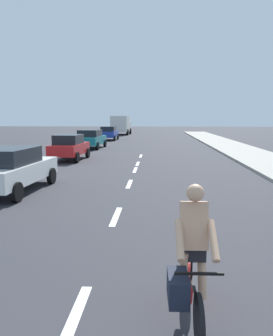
{
  "coord_description": "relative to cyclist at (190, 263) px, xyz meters",
  "views": [
    {
      "loc": [
        1.07,
        0.4,
        2.63
      ],
      "look_at": [
        0.46,
        10.9,
        1.1
      ],
      "focal_mm": 37.49,
      "sensor_mm": 36.0,
      "label": 1
    }
  ],
  "objects": [
    {
      "name": "parked_car_teal",
      "position": [
        -6.03,
        25.27,
        0.01
      ],
      "size": [
        2.22,
        4.48,
        1.57
      ],
      "rotation": [
        0.0,
        0.0,
        -0.06
      ],
      "color": "#14727A",
      "rests_on": "ground"
    },
    {
      "name": "parked_car_white",
      "position": [
        -5.63,
        7.76,
        0.01
      ],
      "size": [
        2.28,
        4.62,
        1.57
      ],
      "rotation": [
        0.0,
        0.0,
        -0.06
      ],
      "color": "white",
      "rests_on": "ground"
    },
    {
      "name": "lane_stripe_5",
      "position": [
        -1.5,
        15.54,
        -0.83
      ],
      "size": [
        0.16,
        1.8,
        0.01
      ],
      "primitive_type": "cube",
      "color": "white",
      "rests_on": "ground"
    },
    {
      "name": "parked_car_red",
      "position": [
        -5.79,
        17.04,
        0.0
      ],
      "size": [
        1.94,
        3.92,
        1.57
      ],
      "rotation": [
        0.0,
        0.0,
        -0.05
      ],
      "color": "red",
      "rests_on": "ground"
    },
    {
      "name": "lane_stripe_6",
      "position": [
        -1.5,
        19.56,
        -0.83
      ],
      "size": [
        0.16,
        1.8,
        0.01
      ],
      "primitive_type": "cube",
      "color": "white",
      "rests_on": "ground"
    },
    {
      "name": "ground_plane",
      "position": [
        -1.5,
        15.41,
        -0.83
      ],
      "size": [
        160.0,
        160.0,
        0.0
      ],
      "primitive_type": "plane",
      "color": "#2D2D33"
    },
    {
      "name": "sidewalk_strip",
      "position": [
        6.07,
        17.41,
        -0.76
      ],
      "size": [
        3.6,
        80.0,
        0.14
      ],
      "primitive_type": "cube",
      "color": "#9E998E",
      "rests_on": "ground"
    },
    {
      "name": "cyclist",
      "position": [
        0.0,
        0.0,
        0.0
      ],
      "size": [
        0.63,
        1.71,
        1.82
      ],
      "rotation": [
        0.0,
        0.0,
        3.17
      ],
      "color": "black",
      "rests_on": "ground"
    },
    {
      "name": "delivery_truck",
      "position": [
        -5.84,
        48.91,
        0.67
      ],
      "size": [
        2.82,
        6.31,
        2.8
      ],
      "rotation": [
        0.0,
        0.0,
        -0.03
      ],
      "color": "beige",
      "rests_on": "ground"
    },
    {
      "name": "lane_stripe_3",
      "position": [
        -1.5,
        9.45,
        -0.83
      ],
      "size": [
        0.16,
        1.8,
        0.01
      ],
      "primitive_type": "cube",
      "color": "white",
      "rests_on": "ground"
    },
    {
      "name": "parked_car_blue",
      "position": [
        -5.94,
        36.03,
        0.01
      ],
      "size": [
        1.98,
        4.13,
        1.57
      ],
      "rotation": [
        0.0,
        0.0,
        -0.02
      ],
      "color": "#1E389E",
      "rests_on": "ground"
    },
    {
      "name": "lane_stripe_4",
      "position": [
        -1.5,
        13.19,
        -0.83
      ],
      "size": [
        0.16,
        1.8,
        0.01
      ],
      "primitive_type": "cube",
      "color": "white",
      "rests_on": "ground"
    },
    {
      "name": "lane_stripe_2",
      "position": [
        -1.5,
        4.86,
        -0.83
      ],
      "size": [
        0.16,
        1.8,
        0.01
      ],
      "primitive_type": "cube",
      "color": "white",
      "rests_on": "ground"
    },
    {
      "name": "lane_stripe_1",
      "position": [
        -1.5,
        0.01,
        -0.83
      ],
      "size": [
        0.16,
        1.8,
        0.01
      ],
      "primitive_type": "cube",
      "color": "white",
      "rests_on": "ground"
    }
  ]
}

